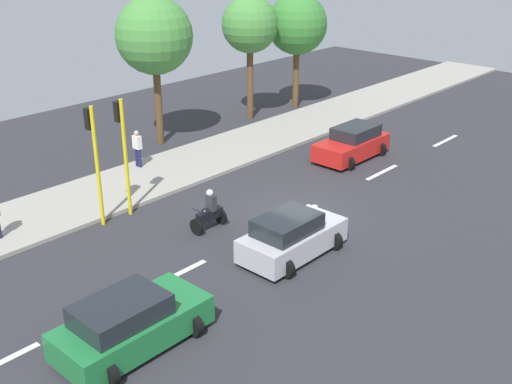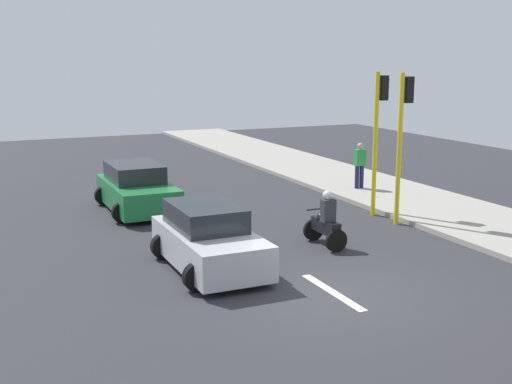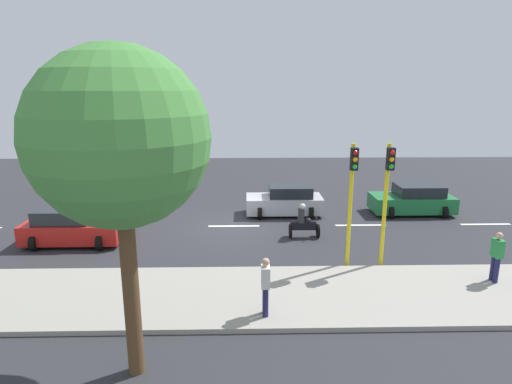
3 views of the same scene
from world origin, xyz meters
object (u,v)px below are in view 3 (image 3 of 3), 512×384
(car_red, at_px, (72,227))
(car_silver, at_px, (285,201))
(traffic_light_corner, at_px, (387,189))
(car_green, at_px, (413,200))
(street_tree_center, at_px, (119,140))
(traffic_light_midblock, at_px, (352,189))
(pedestrian_by_tree, at_px, (265,285))
(motorcycle, at_px, (304,223))
(pedestrian_near_signal, at_px, (497,255))

(car_red, height_order, car_silver, same)
(car_red, relative_size, traffic_light_corner, 0.88)
(car_green, bearing_deg, street_tree_center, -41.97)
(traffic_light_corner, distance_m, street_tree_center, 9.59)
(traffic_light_midblock, bearing_deg, car_green, 143.77)
(pedestrian_by_tree, height_order, traffic_light_midblock, traffic_light_midblock)
(car_silver, bearing_deg, car_green, 90.49)
(car_green, height_order, street_tree_center, street_tree_center)
(motorcycle, xyz_separation_m, street_tree_center, (8.85, -5.00, 4.68))
(car_green, xyz_separation_m, pedestrian_by_tree, (10.18, -8.07, 0.35))
(car_green, xyz_separation_m, motorcycle, (3.51, -6.12, -0.07))
(pedestrian_by_tree, distance_m, traffic_light_midblock, 5.00)
(pedestrian_near_signal, distance_m, street_tree_center, 12.17)
(pedestrian_by_tree, bearing_deg, car_green, 141.60)
(pedestrian_near_signal, xyz_separation_m, traffic_light_midblock, (-1.49, -4.46, 1.87))
(car_green, relative_size, pedestrian_by_tree, 2.42)
(motorcycle, xyz_separation_m, pedestrian_near_signal, (4.73, 5.64, 0.42))
(car_silver, bearing_deg, car_red, -66.86)
(traffic_light_midblock, relative_size, street_tree_center, 0.62)
(car_red, xyz_separation_m, traffic_light_corner, (2.75, 12.12, 2.22))
(pedestrian_by_tree, xyz_separation_m, street_tree_center, (2.18, -3.05, 4.26))
(car_silver, distance_m, traffic_light_midblock, 7.25)
(car_green, height_order, traffic_light_corner, traffic_light_corner)
(motorcycle, bearing_deg, pedestrian_by_tree, -16.29)
(street_tree_center, bearing_deg, pedestrian_by_tree, 125.53)
(car_silver, distance_m, motorcycle, 3.49)
(car_silver, distance_m, street_tree_center, 13.90)
(car_green, xyz_separation_m, street_tree_center, (12.36, -11.12, 4.61))
(pedestrian_near_signal, relative_size, traffic_light_corner, 0.38)
(motorcycle, bearing_deg, car_silver, -172.18)
(car_green, height_order, pedestrian_by_tree, pedestrian_by_tree)
(car_green, xyz_separation_m, pedestrian_near_signal, (8.25, -0.49, 0.35))
(traffic_light_corner, bearing_deg, car_red, -102.78)
(traffic_light_corner, xyz_separation_m, street_tree_center, (5.60, -7.40, 2.39))
(car_red, bearing_deg, pedestrian_by_tree, 51.49)
(pedestrian_near_signal, xyz_separation_m, pedestrian_by_tree, (1.94, -7.59, 0.00))
(traffic_light_midblock, bearing_deg, street_tree_center, -47.75)
(motorcycle, bearing_deg, traffic_light_midblock, 19.89)
(car_red, bearing_deg, car_green, 104.20)
(traffic_light_midblock, bearing_deg, motorcycle, -160.11)
(car_silver, relative_size, traffic_light_midblock, 0.85)
(car_green, xyz_separation_m, traffic_light_corner, (6.76, -3.72, 2.22))
(car_silver, height_order, motorcycle, motorcycle)
(traffic_light_corner, bearing_deg, pedestrian_by_tree, -51.78)
(traffic_light_corner, bearing_deg, pedestrian_near_signal, 65.22)
(car_red, xyz_separation_m, car_silver, (-3.95, 9.24, -0.00))
(pedestrian_near_signal, relative_size, street_tree_center, 0.23)
(motorcycle, bearing_deg, street_tree_center, -29.45)
(traffic_light_corner, bearing_deg, car_green, 151.18)
(car_green, bearing_deg, traffic_light_corner, -28.82)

